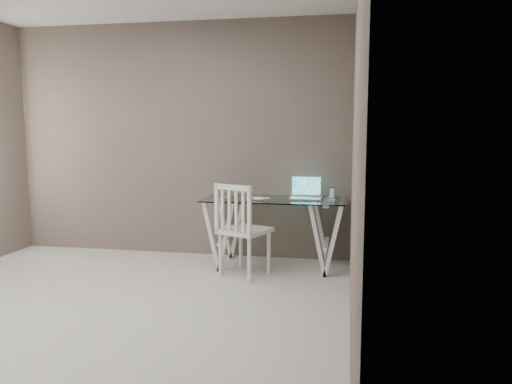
% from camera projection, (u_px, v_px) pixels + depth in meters
% --- Properties ---
extents(room, '(4.50, 4.52, 2.71)m').
position_uv_depth(room, '(67.00, 97.00, 3.62)').
color(room, '#B9B6B1').
rests_on(room, ground).
extents(desk, '(1.50, 0.70, 0.75)m').
position_uv_depth(desk, '(275.00, 232.00, 5.35)').
color(desk, silver).
rests_on(desk, ground).
extents(chair, '(0.57, 0.57, 0.95)m').
position_uv_depth(chair, '(240.00, 226.00, 4.95)').
color(chair, white).
rests_on(chair, ground).
extents(laptop, '(0.34, 0.28, 0.24)m').
position_uv_depth(laptop, '(306.00, 193.00, 5.30)').
color(laptop, silver).
rests_on(laptop, desk).
extents(keyboard, '(0.26, 0.11, 0.01)m').
position_uv_depth(keyboard, '(258.00, 198.00, 5.30)').
color(keyboard, silver).
rests_on(keyboard, desk).
extents(mouse, '(0.12, 0.07, 0.04)m').
position_uv_depth(mouse, '(259.00, 199.00, 5.16)').
color(mouse, white).
rests_on(mouse, desk).
extents(phone_dock, '(0.07, 0.07, 0.13)m').
position_uv_depth(phone_dock, '(332.00, 197.00, 5.19)').
color(phone_dock, white).
rests_on(phone_dock, desk).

